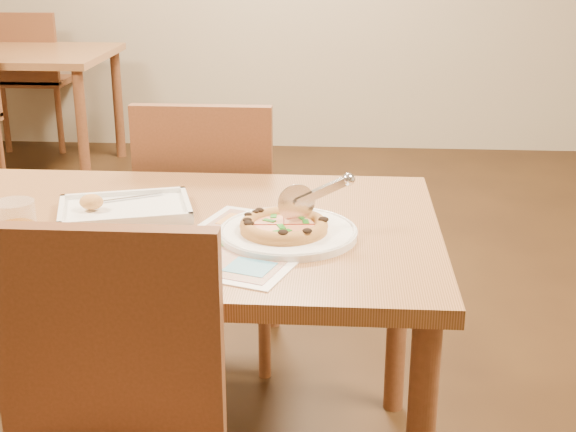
# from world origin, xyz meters

# --- Properties ---
(dining_table) EXTENTS (1.30, 0.85, 0.72)m
(dining_table) POSITION_xyz_m (0.00, 0.00, 0.63)
(dining_table) COLOR #9F683F
(dining_table) RESTS_ON ground
(chair_near) EXTENTS (0.42, 0.42, 0.47)m
(chair_near) POSITION_xyz_m (0.00, -0.60, 0.57)
(chair_near) COLOR brown
(chair_near) RESTS_ON ground
(chair_far) EXTENTS (0.42, 0.42, 0.47)m
(chair_far) POSITION_xyz_m (-0.00, 0.60, 0.57)
(chair_far) COLOR brown
(chair_far) RESTS_ON ground
(bg_chair_far) EXTENTS (0.42, 0.42, 0.47)m
(bg_chair_far) POSITION_xyz_m (-1.60, 3.30, 0.57)
(bg_chair_far) COLOR brown
(bg_chair_far) RESTS_ON ground
(plate) EXTENTS (0.38, 0.38, 0.02)m
(plate) POSITION_xyz_m (0.30, -0.07, 0.73)
(plate) COLOR white
(plate) RESTS_ON dining_table
(pizza) EXTENTS (0.20, 0.20, 0.03)m
(pizza) POSITION_xyz_m (0.29, -0.08, 0.75)
(pizza) COLOR #D18B47
(pizza) RESTS_ON plate
(pizza_cutter) EXTENTS (0.17, 0.07, 0.10)m
(pizza_cutter) POSITION_xyz_m (0.35, -0.04, 0.81)
(pizza_cutter) COLOR silver
(pizza_cutter) RESTS_ON pizza
(appetizer_tray) EXTENTS (0.36, 0.30, 0.06)m
(appetizer_tray) POSITION_xyz_m (-0.12, 0.05, 0.73)
(appetizer_tray) COLOR white
(appetizer_tray) RESTS_ON dining_table
(glass_tumbler) EXTENTS (0.09, 0.09, 0.11)m
(glass_tumbler) POSITION_xyz_m (-0.29, -0.19, 0.77)
(glass_tumbler) COLOR #87450A
(glass_tumbler) RESTS_ON dining_table
(menu) EXTENTS (0.43, 0.50, 0.00)m
(menu) POSITION_xyz_m (0.20, -0.12, 0.72)
(menu) COLOR white
(menu) RESTS_ON dining_table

